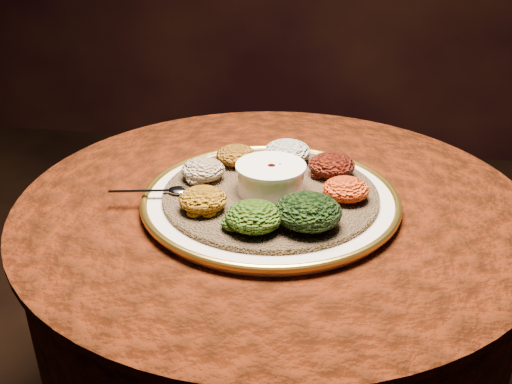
# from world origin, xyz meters

# --- Properties ---
(table) EXTENTS (0.96, 0.96, 0.73)m
(table) POSITION_xyz_m (0.00, 0.00, 0.55)
(table) COLOR black
(table) RESTS_ON ground
(platter) EXTENTS (0.56, 0.56, 0.02)m
(platter) POSITION_xyz_m (-0.00, -0.04, 0.75)
(platter) COLOR white
(platter) RESTS_ON table
(injera) EXTENTS (0.43, 0.43, 0.01)m
(injera) POSITION_xyz_m (-0.00, -0.04, 0.76)
(injera) COLOR olive
(injera) RESTS_ON platter
(stew_bowl) EXTENTS (0.13, 0.13, 0.05)m
(stew_bowl) POSITION_xyz_m (-0.00, -0.04, 0.79)
(stew_bowl) COLOR white
(stew_bowl) RESTS_ON injera
(spoon) EXTENTS (0.14, 0.05, 0.01)m
(spoon) POSITION_xyz_m (-0.17, -0.07, 0.77)
(spoon) COLOR silver
(spoon) RESTS_ON injera
(portion_ayib) EXTENTS (0.09, 0.09, 0.04)m
(portion_ayib) POSITION_xyz_m (0.01, 0.10, 0.78)
(portion_ayib) COLOR beige
(portion_ayib) RESTS_ON injera
(portion_kitfo) EXTENTS (0.09, 0.08, 0.04)m
(portion_kitfo) POSITION_xyz_m (0.10, 0.05, 0.78)
(portion_kitfo) COLOR black
(portion_kitfo) RESTS_ON injera
(portion_tikil) EXTENTS (0.08, 0.08, 0.04)m
(portion_tikil) POSITION_xyz_m (0.13, -0.04, 0.78)
(portion_tikil) COLOR #C68610
(portion_tikil) RESTS_ON injera
(portion_gomen) EXTENTS (0.11, 0.10, 0.05)m
(portion_gomen) POSITION_xyz_m (0.08, -0.15, 0.79)
(portion_gomen) COLOR black
(portion_gomen) RESTS_ON injera
(portion_mixveg) EXTENTS (0.09, 0.09, 0.04)m
(portion_mixveg) POSITION_xyz_m (-0.01, -0.17, 0.78)
(portion_mixveg) COLOR #8F2D09
(portion_mixveg) RESTS_ON injera
(portion_kik) EXTENTS (0.08, 0.08, 0.04)m
(portion_kik) POSITION_xyz_m (-0.10, -0.12, 0.78)
(portion_kik) COLOR #A7600E
(portion_kik) RESTS_ON injera
(portion_timatim) EXTENTS (0.08, 0.08, 0.04)m
(portion_timatim) POSITION_xyz_m (-0.13, -0.01, 0.78)
(portion_timatim) COLOR maroon
(portion_timatim) RESTS_ON injera
(portion_shiro) EXTENTS (0.08, 0.08, 0.04)m
(portion_shiro) POSITION_xyz_m (-0.09, 0.07, 0.78)
(portion_shiro) COLOR #894910
(portion_shiro) RESTS_ON injera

